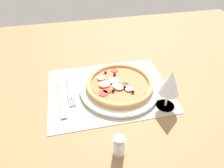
% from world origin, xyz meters
% --- Properties ---
extents(ground_plane, '(1.90, 1.40, 0.02)m').
position_xyz_m(ground_plane, '(0.00, 0.00, -0.01)').
color(ground_plane, olive).
extents(placemat, '(0.45, 0.35, 0.00)m').
position_xyz_m(placemat, '(0.00, 0.00, 0.00)').
color(placemat, '#A39984').
rests_on(placemat, ground_plane).
extents(plate, '(0.30, 0.30, 0.01)m').
position_xyz_m(plate, '(-0.04, 0.01, 0.01)').
color(plate, white).
rests_on(plate, placemat).
extents(pizza, '(0.25, 0.25, 0.03)m').
position_xyz_m(pizza, '(-0.04, 0.01, 0.03)').
color(pizza, tan).
rests_on(pizza, plate).
extents(fork, '(0.03, 0.18, 0.00)m').
position_xyz_m(fork, '(0.15, -0.02, 0.01)').
color(fork, '#B2B5BA').
rests_on(fork, placemat).
extents(knife, '(0.03, 0.20, 0.01)m').
position_xyz_m(knife, '(0.18, 0.02, 0.01)').
color(knife, '#B2B5BA').
rests_on(knife, placemat).
extents(wine_glass, '(0.07, 0.07, 0.15)m').
position_xyz_m(wine_glass, '(-0.17, 0.13, 0.10)').
color(wine_glass, silver).
rests_on(wine_glass, ground_plane).
extents(pepper_shaker, '(0.03, 0.03, 0.07)m').
position_xyz_m(pepper_shaker, '(0.03, 0.27, 0.03)').
color(pepper_shaker, silver).
rests_on(pepper_shaker, ground_plane).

